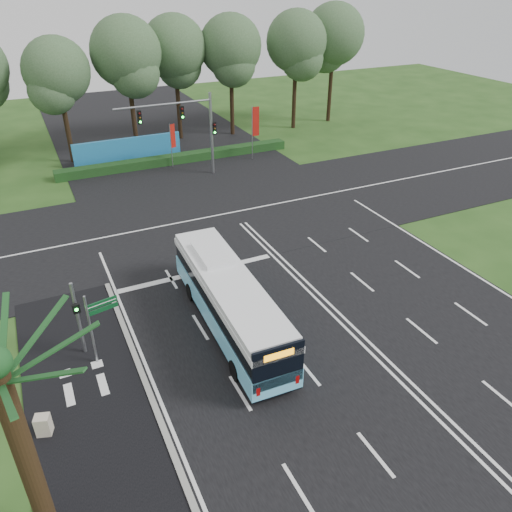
{
  "coord_description": "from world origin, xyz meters",
  "views": [
    {
      "loc": [
        -12.63,
        -19.32,
        15.66
      ],
      "look_at": [
        -2.54,
        2.0,
        2.16
      ],
      "focal_mm": 35.0,
      "sensor_mm": 36.0,
      "label": 1
    }
  ],
  "objects": [
    {
      "name": "ground",
      "position": [
        0.0,
        0.0,
        0.0
      ],
      "size": [
        120.0,
        120.0,
        0.0
      ],
      "primitive_type": "plane",
      "color": "#224517",
      "rests_on": "ground"
    },
    {
      "name": "road_main",
      "position": [
        0.0,
        0.0,
        0.02
      ],
      "size": [
        20.0,
        120.0,
        0.04
      ],
      "primitive_type": "cube",
      "color": "black",
      "rests_on": "ground"
    },
    {
      "name": "road_cross",
      "position": [
        0.0,
        12.0,
        0.03
      ],
      "size": [
        120.0,
        14.0,
        0.05
      ],
      "primitive_type": "cube",
      "color": "black",
      "rests_on": "ground"
    },
    {
      "name": "bike_path",
      "position": [
        -12.5,
        -3.0,
        0.03
      ],
      "size": [
        5.0,
        18.0,
        0.06
      ],
      "primitive_type": "cube",
      "color": "black",
      "rests_on": "ground"
    },
    {
      "name": "kerb_strip",
      "position": [
        -10.1,
        -3.0,
        0.06
      ],
      "size": [
        0.25,
        18.0,
        0.12
      ],
      "primitive_type": "cube",
      "color": "gray",
      "rests_on": "ground"
    },
    {
      "name": "city_bus",
      "position": [
        -5.22,
        -0.61,
        1.61
      ],
      "size": [
        2.7,
        11.24,
        3.21
      ],
      "rotation": [
        0.0,
        0.0,
        -0.03
      ],
      "color": "#6CD3FC",
      "rests_on": "ground"
    },
    {
      "name": "pedestrian_signal",
      "position": [
        -12.14,
        0.51,
        2.12
      ],
      "size": [
        0.33,
        0.44,
        3.88
      ],
      "rotation": [
        0.0,
        0.0,
        0.12
      ],
      "color": "gray",
      "rests_on": "ground"
    },
    {
      "name": "street_sign",
      "position": [
        -11.43,
        -0.33,
        2.34
      ],
      "size": [
        1.41,
        0.37,
        3.68
      ],
      "rotation": [
        0.0,
        0.0,
        0.21
      ],
      "color": "gray",
      "rests_on": "ground"
    },
    {
      "name": "utility_cabinet",
      "position": [
        -14.3,
        -3.7,
        0.46
      ],
      "size": [
        0.67,
        0.61,
        0.93
      ],
      "primitive_type": "cube",
      "rotation": [
        0.0,
        0.0,
        -0.31
      ],
      "color": "beige",
      "rests_on": "ground"
    },
    {
      "name": "banner_flag_mid",
      "position": [
        -0.57,
        23.74,
        2.6
      ],
      "size": [
        0.54,
        0.28,
        3.95
      ],
      "rotation": [
        0.0,
        0.0,
        0.42
      ],
      "color": "gray",
      "rests_on": "ground"
    },
    {
      "name": "banner_flag_right",
      "position": [
        7.01,
        22.46,
        3.25
      ],
      "size": [
        0.74,
        0.08,
        5.01
      ],
      "rotation": [
        0.0,
        0.0,
        0.02
      ],
      "color": "gray",
      "rests_on": "ground"
    },
    {
      "name": "palm_tree",
      "position": [
        -14.5,
        -8.0,
        6.44
      ],
      "size": [
        3.2,
        3.2,
        7.65
      ],
      "color": "#382614",
      "rests_on": "ground"
    },
    {
      "name": "traffic_light_gantry",
      "position": [
        0.21,
        20.5,
        4.66
      ],
      "size": [
        8.41,
        0.28,
        7.0
      ],
      "color": "gray",
      "rests_on": "ground"
    },
    {
      "name": "hedge",
      "position": [
        0.0,
        24.5,
        0.4
      ],
      "size": [
        22.0,
        1.2,
        0.8
      ],
      "primitive_type": "cube",
      "color": "#153412",
      "rests_on": "ground"
    },
    {
      "name": "blue_hoarding",
      "position": [
        -4.0,
        27.0,
        1.1
      ],
      "size": [
        10.0,
        0.3,
        2.2
      ],
      "primitive_type": "cube",
      "color": "#2075AF",
      "rests_on": "ground"
    },
    {
      "name": "eucalyptus_row",
      "position": [
        2.44,
        30.88,
        8.9
      ],
      "size": [
        47.77,
        9.43,
        12.93
      ],
      "color": "black",
      "rests_on": "ground"
    }
  ]
}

